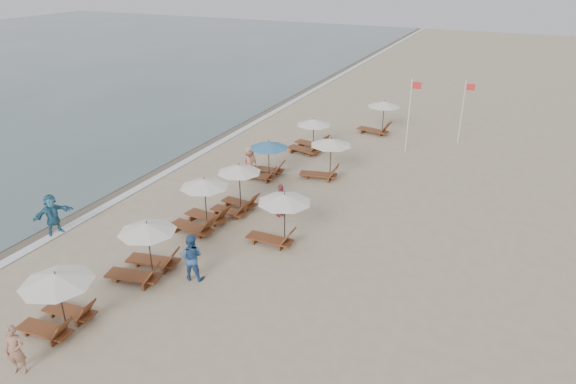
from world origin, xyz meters
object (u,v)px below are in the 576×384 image
at_px(lounger_station_3, 236,189).
at_px(beachgoer_far_b, 250,162).
at_px(inland_station_1, 325,155).
at_px(beachgoer_mid_a, 191,257).
at_px(lounger_station_1, 144,251).
at_px(inland_station_2, 379,115).
at_px(lounger_station_2, 201,206).
at_px(lounger_station_4, 265,159).
at_px(waterline_walker, 52,214).
at_px(flag_pole_near, 410,112).
at_px(lounger_station_5, 309,136).
at_px(beachgoer_far_a, 281,200).
at_px(inland_station_0, 278,214).
at_px(lounger_station_0, 56,299).
at_px(beachgoer_near, 15,350).

xyz_separation_m(lounger_station_3, beachgoer_far_b, (-1.40, 3.84, -0.28)).
distance_m(inland_station_1, beachgoer_mid_a, 11.10).
xyz_separation_m(lounger_station_1, lounger_station_3, (0.41, 6.06, 0.15)).
bearing_deg(lounger_station_3, inland_station_2, 79.24).
relative_size(lounger_station_1, lounger_station_2, 1.01).
height_order(lounger_station_4, waterline_walker, lounger_station_4).
xyz_separation_m(beachgoer_far_b, flag_pole_near, (6.69, 7.83, 1.59)).
bearing_deg(lounger_station_1, lounger_station_5, 89.05).
relative_size(lounger_station_2, inland_station_1, 0.94).
bearing_deg(beachgoer_mid_a, lounger_station_1, 3.54).
height_order(lounger_station_3, beachgoer_far_b, lounger_station_3).
height_order(inland_station_1, beachgoer_mid_a, inland_station_1).
bearing_deg(inland_station_2, lounger_station_2, -101.51).
xyz_separation_m(lounger_station_2, flag_pole_near, (5.90, 13.71, 1.43)).
bearing_deg(lounger_station_2, inland_station_1, 69.05).
distance_m(lounger_station_1, lounger_station_2, 4.03).
xyz_separation_m(inland_station_1, flag_pole_near, (3.00, 6.14, 1.16)).
height_order(lounger_station_2, beachgoer_mid_a, lounger_station_2).
bearing_deg(lounger_station_1, beachgoer_far_a, 69.03).
bearing_deg(inland_station_0, lounger_station_4, 121.26).
distance_m(lounger_station_0, inland_station_1, 15.56).
bearing_deg(waterline_walker, lounger_station_5, -0.84).
xyz_separation_m(lounger_station_4, beachgoer_mid_a, (1.98, -9.84, -0.14)).
relative_size(inland_station_1, beachgoer_near, 1.73).
relative_size(lounger_station_1, beachgoer_far_a, 1.64).
distance_m(lounger_station_0, beachgoer_far_a, 10.59).
bearing_deg(lounger_station_3, inland_station_0, -31.36).
bearing_deg(lounger_station_5, lounger_station_2, -92.30).
relative_size(lounger_station_4, inland_station_1, 0.89).
bearing_deg(beachgoer_near, lounger_station_5, 68.12).
bearing_deg(beachgoer_mid_a, inland_station_1, -109.51).
bearing_deg(lounger_station_4, flag_pole_near, 50.81).
distance_m(inland_station_1, inland_station_2, 8.81).
bearing_deg(lounger_station_5, beachgoer_near, -90.90).
xyz_separation_m(lounger_station_1, lounger_station_2, (-0.20, 4.03, 0.03)).
bearing_deg(inland_station_2, beachgoer_mid_a, -94.15).
height_order(lounger_station_2, lounger_station_3, lounger_station_3).
height_order(lounger_station_5, waterline_walker, lounger_station_5).
distance_m(lounger_station_3, lounger_station_4, 4.38).
distance_m(lounger_station_1, beachgoer_far_a, 6.99).
height_order(lounger_station_3, lounger_station_4, lounger_station_3).
relative_size(lounger_station_1, lounger_station_4, 1.07).
xyz_separation_m(lounger_station_4, flag_pole_near, (5.99, 7.35, 1.45)).
distance_m(inland_station_0, waterline_walker, 9.73).
bearing_deg(beachgoer_far_a, lounger_station_4, -105.35).
xyz_separation_m(inland_station_0, beachgoer_far_b, (-4.45, 5.70, -0.45)).
bearing_deg(beachgoer_far_b, inland_station_0, -118.76).
bearing_deg(flag_pole_near, beachgoer_near, -103.91).
xyz_separation_m(inland_station_2, flag_pole_near, (2.56, -2.66, 1.21)).
distance_m(inland_station_0, beachgoer_far_b, 7.25).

